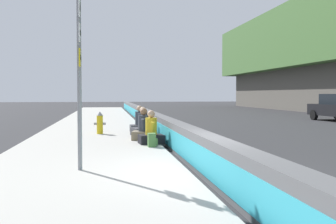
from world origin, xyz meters
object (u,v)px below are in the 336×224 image
at_px(seated_person_far, 140,124).
at_px(seated_person_rear, 143,126).
at_px(route_sign_post, 80,68).
at_px(fire_hydrant, 100,122).
at_px(seated_person_foreground, 151,133).
at_px(backpack, 152,140).
at_px(seated_person_middle, 144,130).

bearing_deg(seated_person_far, seated_person_rear, -179.90).
distance_m(route_sign_post, fire_hydrant, 7.77).
bearing_deg(seated_person_foreground, seated_person_far, 0.56).
bearing_deg(backpack, fire_hydrant, 21.09).
distance_m(fire_hydrant, seated_person_foreground, 3.80).
bearing_deg(seated_person_far, seated_person_foreground, -179.44).
xyz_separation_m(route_sign_post, backpack, (3.44, -1.87, -1.90)).
bearing_deg(seated_person_foreground, seated_person_rear, 0.83).
xyz_separation_m(seated_person_middle, seated_person_far, (2.93, -0.09, -0.00)).
relative_size(seated_person_middle, seated_person_far, 1.00).
height_order(seated_person_foreground, seated_person_middle, seated_person_middle).
distance_m(seated_person_rear, seated_person_far, 1.50).
distance_m(seated_person_foreground, seated_person_far, 4.07).
xyz_separation_m(route_sign_post, seated_person_far, (8.24, -1.88, -1.76)).
bearing_deg(seated_person_rear, backpack, 179.70).
bearing_deg(seated_person_far, fire_hydrant, 111.77).
bearing_deg(seated_person_rear, seated_person_foreground, -179.17).
bearing_deg(route_sign_post, seated_person_rear, -15.62).
relative_size(route_sign_post, seated_person_middle, 3.33).
bearing_deg(seated_person_foreground, backpack, 175.73).
bearing_deg(backpack, seated_person_foreground, -4.27).
bearing_deg(seated_person_rear, seated_person_middle, 176.23).
height_order(route_sign_post, seated_person_far, route_sign_post).
distance_m(seated_person_foreground, backpack, 0.74).
height_order(seated_person_middle, seated_person_rear, seated_person_middle).
height_order(seated_person_foreground, backpack, seated_person_foreground).
xyz_separation_m(seated_person_far, backpack, (-4.80, 0.01, -0.14)).
relative_size(fire_hydrant, seated_person_far, 0.82).
xyz_separation_m(seated_person_middle, seated_person_rear, (1.43, -0.09, -0.00)).
bearing_deg(seated_person_middle, backpack, -177.64).
relative_size(seated_person_rear, backpack, 2.70).
height_order(seated_person_far, backpack, seated_person_far).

